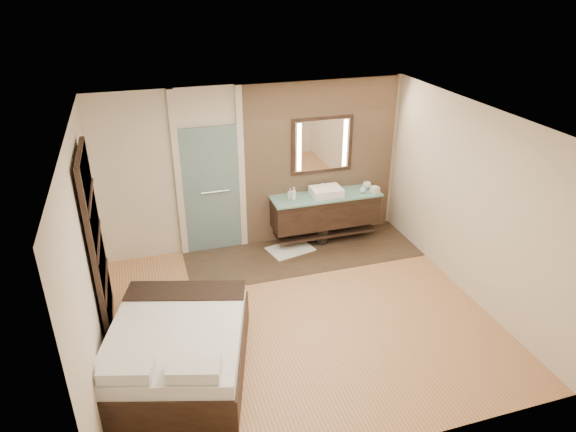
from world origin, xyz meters
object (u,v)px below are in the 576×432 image
object	(u,v)px
mirror_unit	(322,145)
waste_bin	(322,236)
vanity	(325,210)
bed	(177,348)

from	to	relation	value
mirror_unit	waste_bin	distance (m)	1.55
vanity	bed	bearing A→B (deg)	-138.36
vanity	waste_bin	size ratio (longest dim) A/B	6.73
vanity	waste_bin	bearing A→B (deg)	-139.04
bed	waste_bin	distance (m)	3.58
waste_bin	bed	bearing A→B (deg)	-138.34
bed	waste_bin	bearing A→B (deg)	57.99
vanity	waste_bin	distance (m)	0.45
vanity	mirror_unit	world-z (taller)	mirror_unit
mirror_unit	waste_bin	bearing A→B (deg)	-104.34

